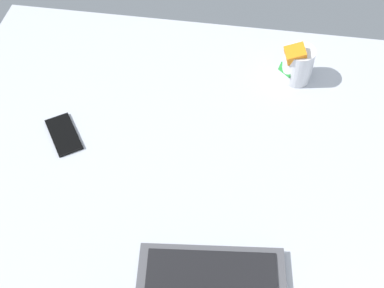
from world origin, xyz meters
The scene contains 3 objects.
bed_mattress centered at (0.00, 0.00, 9.00)cm, with size 180.00×140.00×18.00cm, color #B7BCC6.
snack_cup centered at (-8.62, -47.74, 24.01)cm, with size 10.01×9.39×13.85cm.
cell_phone centered at (53.77, -15.63, 18.40)cm, with size 6.80×14.00×0.80cm, color black.
Camera 1 is at (5.79, 64.43, 124.00)cm, focal length 46.25 mm.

